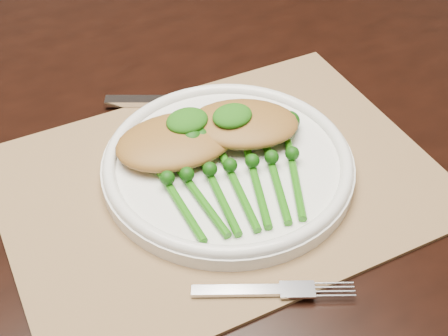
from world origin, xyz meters
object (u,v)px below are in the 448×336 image
chicken_fillet_left (176,141)px  placemat (220,182)px  dinner_plate (228,163)px  dining_table (157,324)px  broccolini_bundle (236,184)px

chicken_fillet_left → placemat: bearing=-53.2°
dinner_plate → chicken_fillet_left: 0.06m
dining_table → broccolini_bundle: 0.42m
dinner_plate → broccolini_bundle: 0.04m
placemat → broccolini_bundle: (0.00, -0.03, 0.02)m
dining_table → placemat: bearing=-54.2°
placemat → chicken_fillet_left: bearing=120.4°
dining_table → chicken_fillet_left: size_ratio=11.97×
dinner_plate → broccolini_bundle: broccolini_bundle is taller
dining_table → broccolini_bundle: broccolini_bundle is taller
placemat → dinner_plate: size_ratio=1.68×
chicken_fillet_left → broccolini_bundle: bearing=-61.7°
broccolini_bundle → chicken_fillet_left: bearing=122.2°
dinner_plate → chicken_fillet_left: chicken_fillet_left is taller
dining_table → placemat: (0.06, -0.10, 0.37)m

